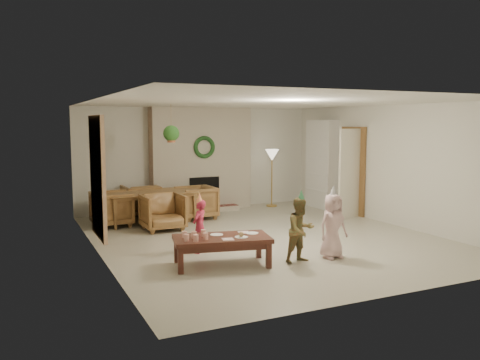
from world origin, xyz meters
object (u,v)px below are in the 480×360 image
dining_table (151,207)px  child_pink (333,226)px  dining_chair_near (163,212)px  dining_chair_right (196,202)px  coffee_table_top (222,239)px  dining_chair_left (112,209)px  child_red (200,226)px  dining_chair_far (141,200)px  child_plaid (301,230)px

dining_table → child_pink: child_pink is taller
dining_chair_near → dining_chair_right: 1.32m
child_pink → coffee_table_top: bearing=164.7°
coffee_table_top → dining_chair_left: bearing=117.1°
dining_chair_near → dining_chair_left: size_ratio=1.00×
child_red → child_pink: child_pink is taller
dining_chair_far → child_pink: (1.89, -4.79, 0.15)m
dining_chair_near → coffee_table_top: dining_chair_near is taller
dining_chair_far → child_pink: 5.15m
dining_chair_left → coffee_table_top: dining_chair_left is taller
dining_chair_left → dining_chair_right: 1.86m
dining_table → coffee_table_top: dining_table is taller
dining_chair_right → child_plaid: (0.25, -3.98, 0.14)m
dining_chair_far → dining_chair_right: size_ratio=1.00×
dining_chair_right → coffee_table_top: 3.74m
dining_chair_near → child_plaid: bearing=-69.3°
dining_chair_far → child_red: bearing=90.2°
dining_chair_near → child_pink: 3.64m
dining_chair_near → child_plaid: (1.26, -3.13, 0.14)m
dining_chair_left → child_red: (0.90, -2.76, 0.07)m
child_pink → dining_chair_far: bearing=107.7°
dining_chair_left → dining_table: bearing=-90.0°
dining_chair_left → child_red: 2.91m
dining_table → dining_chair_near: (0.02, -0.83, 0.03)m
child_red → dining_chair_right: bearing=-151.1°
dining_chair_far → child_red: child_red is taller
coffee_table_top → child_pink: 1.79m
child_plaid → child_pink: size_ratio=0.98×
coffee_table_top → child_red: size_ratio=1.62×
dining_chair_right → child_plaid: bearing=2.3°
dining_chair_left → dining_chair_right: (1.86, 0.04, 0.00)m
dining_table → child_pink: 4.38m
dining_chair_far → dining_chair_near: bearing=90.0°
dining_chair_near → child_pink: bearing=-60.7°
dining_chair_far → dining_chair_left: 1.17m
dining_chair_near → dining_chair_far: same height
dining_chair_far → child_plaid: 4.96m
dining_chair_near → child_red: size_ratio=0.91×
dining_table → child_pink: (1.87, -3.96, 0.18)m
dining_table → dining_chair_near: 0.83m
child_plaid → dining_chair_left: bearing=110.8°
coffee_table_top → child_pink: size_ratio=1.39×
child_pink → child_red: bearing=142.9°
dining_chair_left → child_plaid: 4.47m
dining_chair_left → child_plaid: (2.11, -3.94, 0.14)m
dining_chair_right → coffee_table_top: bearing=-15.4°
dining_chair_right → child_pink: (0.83, -3.98, 0.15)m
dining_chair_far → dining_table: bearing=90.0°
child_pink → dining_chair_left: bearing=120.5°
dining_chair_right → child_red: size_ratio=0.91×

